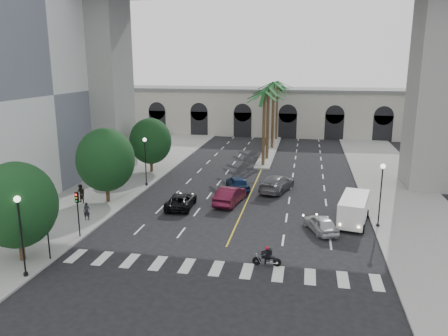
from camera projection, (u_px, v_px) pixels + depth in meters
The scene contains 29 objects.
ground at pixel (221, 259), 29.88m from camera, with size 140.00×140.00×0.00m, color black.
sidewalk_left at pixel (112, 187), 46.93m from camera, with size 8.00×100.00×0.15m, color gray.
sidewalk_right at pixel (406, 203), 41.44m from camera, with size 8.00×100.00×0.15m, color gray.
median at pixel (270, 150), 66.13m from camera, with size 2.00×24.00×0.20m, color gray.
pier_building at pixel (278, 111), 81.38m from camera, with size 71.00×10.50×8.50m.
bridge at pixel (293, 9), 45.90m from camera, with size 75.00×13.00×26.00m.
palm_a at pixel (265, 95), 54.47m from camera, with size 3.20×3.20×10.30m.
palm_b at pixel (268, 91), 58.21m from camera, with size 3.20×3.20×10.60m.
palm_c at pixel (269, 93), 62.19m from camera, with size 3.20×3.20×10.10m.
palm_d at pixel (273, 86), 65.77m from camera, with size 3.20×3.20×10.90m.
palm_e at pixel (274, 88), 69.74m from camera, with size 3.20×3.20×10.40m.
palm_f at pixel (278, 85), 73.44m from camera, with size 3.20×3.20×10.70m.
street_tree_near at pixel (17, 205), 28.45m from camera, with size 5.20×5.20×6.89m.
street_tree_mid at pixel (106, 160), 40.82m from camera, with size 5.44×5.44×7.21m.
street_tree_far at pixel (151, 141), 52.35m from camera, with size 5.04×5.04×6.68m.
lamp_post_left_near at pixel (21, 229), 26.44m from camera, with size 0.40×0.40×5.35m.
lamp_post_left_far at pixel (145, 158), 46.48m from camera, with size 0.40×0.40×5.35m.
lamp_post_right at pixel (381, 190), 34.68m from camera, with size 0.40×0.40×5.35m.
traffic_signal_near at pixel (47, 226), 28.97m from camera, with size 0.25×0.18×3.65m.
traffic_signal_far at pixel (78, 207), 32.79m from camera, with size 0.25×0.18×3.65m.
motorcycle_rider at pixel (268, 257), 28.69m from camera, with size 1.91×0.52×1.38m.
car_a at pixel (321, 224), 34.47m from camera, with size 1.61×4.01×1.37m, color #B1B2B6.
car_b at pixel (230, 195), 41.33m from camera, with size 1.78×5.11×1.68m, color #4E0F23.
car_c at pixel (181, 201), 40.27m from camera, with size 2.22×4.82×1.34m, color black.
car_d at pixel (277, 183), 45.50m from camera, with size 2.36×5.81×1.68m, color slate.
car_e at pixel (238, 183), 45.77m from camera, with size 1.83×4.56×1.55m, color #0E2445.
cargo_van at pixel (354, 209), 36.11m from camera, with size 3.04×5.69×2.30m.
pedestrian_a at pixel (87, 211), 36.64m from camera, with size 0.55×0.36×1.52m, color black.
pedestrian_b at pixel (81, 194), 41.00m from camera, with size 0.88×0.69×1.82m, color black.
Camera 1 is at (5.40, -27.05, 13.07)m, focal length 35.00 mm.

